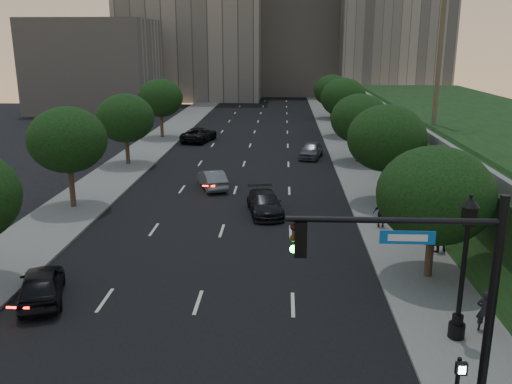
# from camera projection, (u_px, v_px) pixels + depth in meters

# --- Properties ---
(ground) EXTENTS (160.00, 160.00, 0.00)m
(ground) POSITION_uv_depth(u_px,v_px,m) (175.00, 372.00, 18.03)
(ground) COLOR black
(ground) RESTS_ON ground
(road_surface) EXTENTS (16.00, 140.00, 0.02)m
(road_surface) POSITION_uv_depth(u_px,v_px,m) (242.00, 169.00, 46.90)
(road_surface) COLOR black
(road_surface) RESTS_ON ground
(sidewalk_right) EXTENTS (4.50, 140.00, 0.15)m
(sidewalk_right) POSITION_uv_depth(u_px,v_px,m) (361.00, 170.00, 46.38)
(sidewalk_right) COLOR slate
(sidewalk_right) RESTS_ON ground
(sidewalk_left) EXTENTS (4.50, 140.00, 0.15)m
(sidewalk_left) POSITION_uv_depth(u_px,v_px,m) (126.00, 167.00, 47.38)
(sidewalk_left) COLOR slate
(sidewalk_left) RESTS_ON ground
(parapet_wall) EXTENTS (0.35, 90.00, 0.70)m
(parapet_wall) POSITION_uv_depth(u_px,v_px,m) (409.00, 124.00, 43.15)
(parapet_wall) COLOR slate
(parapet_wall) RESTS_ON embankment
(office_block_left) EXTENTS (26.00, 20.00, 32.00)m
(office_block_left) POSITION_uv_depth(u_px,v_px,m) (193.00, 13.00, 102.97)
(office_block_left) COLOR gray
(office_block_left) RESTS_ON ground
(office_block_mid) EXTENTS (22.00, 18.00, 26.00)m
(office_block_mid) POSITION_uv_depth(u_px,v_px,m) (297.00, 30.00, 112.42)
(office_block_mid) COLOR #9B958E
(office_block_mid) RESTS_ON ground
(office_block_right) EXTENTS (20.00, 22.00, 36.00)m
(office_block_right) POSITION_uv_depth(u_px,v_px,m) (391.00, 2.00, 104.43)
(office_block_right) COLOR gray
(office_block_right) RESTS_ON ground
(office_block_filler) EXTENTS (18.00, 16.00, 14.00)m
(office_block_filler) POSITION_uv_depth(u_px,v_px,m) (96.00, 66.00, 84.79)
(office_block_filler) COLOR #9B958E
(office_block_filler) RESTS_ON ground
(tree_right_a) EXTENTS (5.20, 5.20, 6.24)m
(tree_right_a) POSITION_uv_depth(u_px,v_px,m) (435.00, 195.00, 24.15)
(tree_right_a) COLOR #38281C
(tree_right_a) RESTS_ON ground
(tree_right_b) EXTENTS (5.20, 5.20, 6.74)m
(tree_right_b) POSITION_uv_depth(u_px,v_px,m) (387.00, 138.00, 35.57)
(tree_right_b) COLOR #38281C
(tree_right_b) RESTS_ON ground
(tree_right_c) EXTENTS (5.20, 5.20, 6.24)m
(tree_right_c) POSITION_uv_depth(u_px,v_px,m) (360.00, 119.00, 48.21)
(tree_right_c) COLOR #38281C
(tree_right_c) RESTS_ON ground
(tree_right_d) EXTENTS (5.20, 5.20, 6.74)m
(tree_right_d) POSITION_uv_depth(u_px,v_px,m) (343.00, 98.00, 61.55)
(tree_right_d) COLOR #38281C
(tree_right_d) RESTS_ON ground
(tree_right_e) EXTENTS (5.20, 5.20, 6.24)m
(tree_right_e) POSITION_uv_depth(u_px,v_px,m) (332.00, 91.00, 76.12)
(tree_right_e) COLOR #38281C
(tree_right_e) RESTS_ON ground
(tree_left_b) EXTENTS (5.00, 5.00, 6.71)m
(tree_left_b) POSITION_uv_depth(u_px,v_px,m) (68.00, 140.00, 34.63)
(tree_left_b) COLOR #38281C
(tree_left_b) RESTS_ON ground
(tree_left_c) EXTENTS (5.00, 5.00, 6.34)m
(tree_left_c) POSITION_uv_depth(u_px,v_px,m) (125.00, 118.00, 47.24)
(tree_left_c) COLOR #38281C
(tree_left_c) RESTS_ON ground
(tree_left_d) EXTENTS (5.00, 5.00, 6.71)m
(tree_left_d) POSITION_uv_depth(u_px,v_px,m) (161.00, 98.00, 60.62)
(tree_left_d) COLOR #38281C
(tree_left_d) RESTS_ON ground
(traffic_signal_mast) EXTENTS (5.68, 0.56, 7.00)m
(traffic_signal_mast) POSITION_uv_depth(u_px,v_px,m) (448.00, 316.00, 14.23)
(traffic_signal_mast) COLOR black
(traffic_signal_mast) RESTS_ON ground
(street_lamp) EXTENTS (0.64, 0.64, 5.62)m
(street_lamp) POSITION_uv_depth(u_px,v_px,m) (463.00, 275.00, 19.25)
(street_lamp) COLOR black
(street_lamp) RESTS_ON ground
(sedan_near_left) EXTENTS (3.06, 4.66, 1.47)m
(sedan_near_left) POSITION_uv_depth(u_px,v_px,m) (41.00, 284.00, 22.87)
(sedan_near_left) COLOR black
(sedan_near_left) RESTS_ON ground
(sedan_mid_left) EXTENTS (2.86, 4.54, 1.41)m
(sedan_mid_left) POSITION_uv_depth(u_px,v_px,m) (212.00, 179.00, 40.52)
(sedan_mid_left) COLOR slate
(sedan_mid_left) RESTS_ON ground
(sedan_far_left) EXTENTS (3.80, 6.09, 1.57)m
(sedan_far_left) POSITION_uv_depth(u_px,v_px,m) (199.00, 134.00, 59.72)
(sedan_far_left) COLOR black
(sedan_far_left) RESTS_ON ground
(sedan_near_right) EXTENTS (2.79, 5.09, 1.40)m
(sedan_near_right) POSITION_uv_depth(u_px,v_px,m) (265.00, 203.00, 34.52)
(sedan_near_right) COLOR black
(sedan_near_right) RESTS_ON ground
(sedan_far_right) EXTENTS (2.74, 4.75, 1.52)m
(sedan_far_right) POSITION_uv_depth(u_px,v_px,m) (311.00, 150.00, 51.22)
(sedan_far_right) COLOR #595A61
(sedan_far_right) RESTS_ON ground
(pedestrian_a) EXTENTS (0.69, 0.58, 1.62)m
(pedestrian_a) POSITION_uv_depth(u_px,v_px,m) (485.00, 311.00, 20.15)
(pedestrian_a) COLOR black
(pedestrian_a) RESTS_ON sidewalk_right
(pedestrian_b) EXTENTS (1.11, 0.99, 1.90)m
(pedestrian_b) POSITION_uv_depth(u_px,v_px,m) (438.00, 234.00, 27.83)
(pedestrian_b) COLOR black
(pedestrian_b) RESTS_ON sidewalk_right
(pedestrian_c) EXTENTS (1.03, 0.55, 1.68)m
(pedestrian_c) POSITION_uv_depth(u_px,v_px,m) (382.00, 213.00, 31.55)
(pedestrian_c) COLOR black
(pedestrian_c) RESTS_ON sidewalk_right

